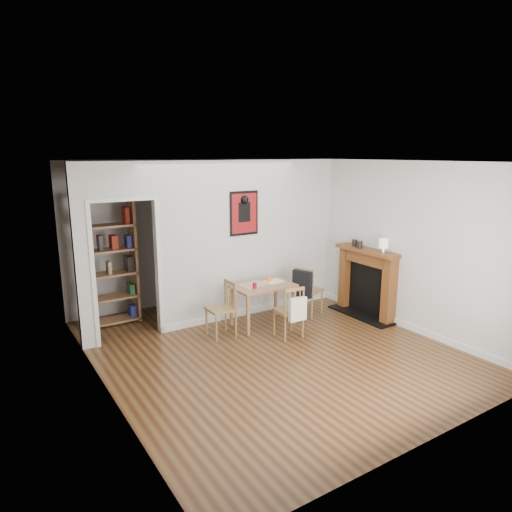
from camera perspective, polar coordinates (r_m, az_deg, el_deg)
ground at (r=6.61m, az=1.63°, el=-11.42°), size 5.20×5.20×0.00m
room_shell at (r=7.36m, az=-3.53°, el=1.71°), size 5.20×5.20×5.20m
dining_table at (r=7.27m, az=0.85°, el=-4.22°), size 0.97×0.62×0.66m
chair_left at (r=6.88m, az=-4.42°, el=-6.69°), size 0.43×0.43×0.84m
chair_right at (r=7.78m, az=6.55°, el=-4.27°), size 0.59×0.54×0.85m
chair_front at (r=6.86m, az=4.16°, el=-6.85°), size 0.43×0.48×0.80m
bookshelf at (r=7.59m, az=-17.97°, el=-0.77°), size 0.86×0.35×2.05m
fireplace at (r=7.91m, az=13.70°, el=-2.93°), size 0.45×1.25×1.16m
red_glass at (r=7.05m, az=-0.17°, el=-3.71°), size 0.07×0.07×0.09m
orange_fruit at (r=7.40m, az=1.65°, el=-2.92°), size 0.09×0.09×0.09m
placemat at (r=7.25m, az=-0.37°, el=-3.58°), size 0.46×0.37×0.00m
notebook at (r=7.42m, az=2.19°, el=-3.18°), size 0.32×0.25×0.02m
mantel_lamp at (r=7.46m, az=15.66°, el=1.43°), size 0.15×0.15×0.23m
ceramic_jar_a at (r=7.79m, az=12.83°, el=1.42°), size 0.10×0.10×0.12m
ceramic_jar_b at (r=7.92m, az=12.20°, el=1.62°), size 0.09×0.09×0.11m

